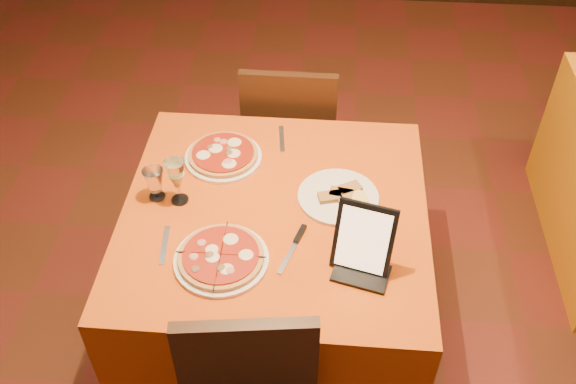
# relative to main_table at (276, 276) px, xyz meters

# --- Properties ---
(main_table) EXTENTS (1.10, 1.10, 0.75)m
(main_table) POSITION_rel_main_table_xyz_m (0.00, 0.00, 0.00)
(main_table) COLOR #CB4E0D
(main_table) RESTS_ON floor
(chair_main_far) EXTENTS (0.47, 0.47, 0.91)m
(chair_main_far) POSITION_rel_main_table_xyz_m (0.00, 0.83, 0.08)
(chair_main_far) COLOR black
(chair_main_far) RESTS_ON floor
(pizza_near) EXTENTS (0.32, 0.32, 0.03)m
(pizza_near) POSITION_rel_main_table_xyz_m (-0.15, -0.26, 0.39)
(pizza_near) COLOR white
(pizza_near) RESTS_ON main_table
(pizza_far) EXTENTS (0.30, 0.30, 0.03)m
(pizza_far) POSITION_rel_main_table_xyz_m (-0.23, 0.27, 0.39)
(pizza_far) COLOR white
(pizza_far) RESTS_ON main_table
(cutlet_dish) EXTENTS (0.30, 0.30, 0.03)m
(cutlet_dish) POSITION_rel_main_table_xyz_m (0.23, 0.08, 0.39)
(cutlet_dish) COLOR white
(cutlet_dish) RESTS_ON main_table
(wine_glass) EXTENTS (0.08, 0.08, 0.19)m
(wine_glass) POSITION_rel_main_table_xyz_m (-0.35, 0.02, 0.47)
(wine_glass) COLOR #EDED86
(wine_glass) RESTS_ON main_table
(water_glass) EXTENTS (0.08, 0.08, 0.13)m
(water_glass) POSITION_rel_main_table_xyz_m (-0.44, 0.03, 0.44)
(water_glass) COLOR white
(water_glass) RESTS_ON main_table
(tablet) EXTENTS (0.21, 0.14, 0.23)m
(tablet) POSITION_rel_main_table_xyz_m (0.31, -0.23, 0.49)
(tablet) COLOR black
(tablet) RESTS_ON main_table
(knife) EXTENTS (0.08, 0.20, 0.01)m
(knife) POSITION_rel_main_table_xyz_m (0.07, -0.20, 0.38)
(knife) COLOR silver
(knife) RESTS_ON main_table
(fork_near) EXTENTS (0.04, 0.18, 0.01)m
(fork_near) POSITION_rel_main_table_xyz_m (-0.36, -0.20, 0.38)
(fork_near) COLOR silver
(fork_near) RESTS_ON main_table
(fork_far) EXTENTS (0.04, 0.17, 0.01)m
(fork_far) POSITION_rel_main_table_xyz_m (-0.01, 0.41, 0.38)
(fork_far) COLOR silver
(fork_far) RESTS_ON main_table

